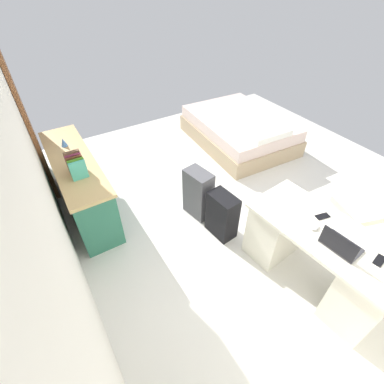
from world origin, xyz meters
The scene contains 15 objects.
ground_plane centered at (0.00, 0.00, 0.00)m, with size 5.85×5.85×0.00m, color silver.
wall_back centered at (0.00, 2.13, 1.38)m, with size 4.85×0.10×2.75m, color white.
door_wooden centered at (1.88, 2.05, 1.02)m, with size 0.88×0.05×2.04m, color brown.
desk centered at (-1.29, 0.05, 0.38)m, with size 1.49×0.79×0.73m.
office_chair centered at (-1.16, -0.90, 0.42)m, with size 0.58×0.58×0.94m.
credenza centered at (1.06, 1.75, 0.39)m, with size 1.80×0.48×0.78m.
bed centered at (1.31, -1.10, 0.24)m, with size 1.98×1.51×0.58m.
suitcase_black centered at (-0.28, 0.46, 0.29)m, with size 0.36×0.22×0.59m, color black.
suitcase_spare_grey centered at (0.15, 0.52, 0.33)m, with size 0.36×0.22×0.67m, color #4C4C51.
laptop centered at (-1.46, 0.13, 0.78)m, with size 0.33×0.25×0.21m.
computer_mouse centered at (-1.20, 0.11, 0.74)m, with size 0.06×0.10×0.03m, color white.
cell_phone_near_laptop centered at (-1.72, -0.05, 0.73)m, with size 0.07×0.14×0.01m, color black.
cell_phone_by_mouse centered at (-1.14, -0.07, 0.73)m, with size 0.07×0.14×0.01m, color black.
book_row centered at (0.72, 1.75, 0.89)m, with size 0.24×0.17×0.24m.
figurine_small centered at (1.41, 1.75, 0.83)m, with size 0.08×0.08×0.11m, color #4C7FBF.
Camera 1 is at (-2.06, 1.98, 2.65)m, focal length 25.98 mm.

